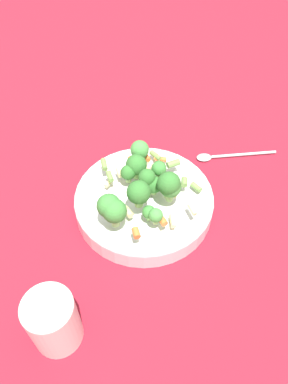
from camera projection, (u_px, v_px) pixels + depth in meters
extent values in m
plane|color=maroon|center=(144.00, 208.00, 0.81)|extent=(3.00, 3.00, 0.00)
cylinder|color=white|center=(144.00, 203.00, 0.79)|extent=(0.29, 0.29, 0.04)
torus|color=white|center=(144.00, 197.00, 0.78)|extent=(0.29, 0.29, 0.01)
cylinder|color=#8CB766|center=(153.00, 191.00, 0.77)|extent=(0.01, 0.01, 0.01)
sphere|color=#33722D|center=(154.00, 185.00, 0.75)|extent=(0.04, 0.04, 0.04)
cylinder|color=#8CB766|center=(136.00, 174.00, 0.79)|extent=(0.02, 0.02, 0.02)
sphere|color=#33722D|center=(136.00, 165.00, 0.77)|extent=(0.04, 0.04, 0.04)
cylinder|color=#8CB766|center=(149.00, 217.00, 0.73)|extent=(0.01, 0.01, 0.01)
sphere|color=#3D8438|center=(149.00, 212.00, 0.71)|extent=(0.03, 0.03, 0.03)
cylinder|color=#8CB766|center=(148.00, 184.00, 0.76)|extent=(0.01, 0.01, 0.01)
sphere|color=#33722D|center=(148.00, 178.00, 0.74)|extent=(0.03, 0.03, 0.03)
cylinder|color=#8CB766|center=(128.00, 179.00, 0.78)|extent=(0.01, 0.01, 0.01)
sphere|color=#33722D|center=(128.00, 172.00, 0.77)|extent=(0.03, 0.03, 0.03)
cylinder|color=#8CB766|center=(114.00, 220.00, 0.71)|extent=(0.02, 0.02, 0.02)
sphere|color=#3D8438|center=(113.00, 210.00, 0.68)|extent=(0.05, 0.05, 0.05)
cylinder|color=#8CB766|center=(159.00, 175.00, 0.78)|extent=(0.01, 0.01, 0.02)
sphere|color=#3D8438|center=(159.00, 168.00, 0.77)|extent=(0.03, 0.03, 0.03)
cylinder|color=#8CB766|center=(170.00, 196.00, 0.74)|extent=(0.02, 0.02, 0.02)
sphere|color=#479342|center=(170.00, 187.00, 0.72)|extent=(0.04, 0.04, 0.04)
cylinder|color=#8CB766|center=(168.00, 193.00, 0.74)|extent=(0.02, 0.02, 0.02)
sphere|color=#33722D|center=(169.00, 184.00, 0.72)|extent=(0.05, 0.05, 0.05)
cylinder|color=#8CB766|center=(140.00, 158.00, 0.82)|extent=(0.01, 0.01, 0.02)
sphere|color=#479342|center=(140.00, 150.00, 0.80)|extent=(0.04, 0.04, 0.04)
cylinder|color=#8CB766|center=(110.00, 216.00, 0.71)|extent=(0.02, 0.02, 0.02)
sphere|color=#3D8438|center=(109.00, 206.00, 0.69)|extent=(0.05, 0.05, 0.05)
cylinder|color=#8CB766|center=(139.00, 202.00, 0.73)|extent=(0.02, 0.02, 0.02)
sphere|color=#33722D|center=(139.00, 192.00, 0.70)|extent=(0.05, 0.05, 0.05)
cylinder|color=#8CB766|center=(156.00, 221.00, 0.71)|extent=(0.01, 0.01, 0.01)
sphere|color=#479342|center=(156.00, 215.00, 0.70)|extent=(0.03, 0.03, 0.03)
cylinder|color=orange|center=(136.00, 233.00, 0.68)|extent=(0.02, 0.02, 0.01)
cylinder|color=beige|center=(128.00, 212.00, 0.72)|extent=(0.03, 0.02, 0.01)
cylinder|color=beige|center=(173.00, 221.00, 0.72)|extent=(0.03, 0.03, 0.01)
cylinder|color=#729E4C|center=(156.00, 155.00, 0.83)|extent=(0.03, 0.02, 0.01)
cylinder|color=beige|center=(119.00, 172.00, 0.79)|extent=(0.03, 0.02, 0.01)
cylinder|color=beige|center=(170.00, 195.00, 0.75)|extent=(0.03, 0.02, 0.01)
cylinder|color=orange|center=(162.00, 220.00, 0.70)|extent=(0.02, 0.02, 0.01)
cylinder|color=orange|center=(133.00, 162.00, 0.82)|extent=(0.03, 0.02, 0.01)
cylinder|color=beige|center=(148.00, 167.00, 0.81)|extent=(0.02, 0.02, 0.01)
cylinder|color=#729E4C|center=(173.00, 164.00, 0.80)|extent=(0.03, 0.03, 0.01)
cylinder|color=beige|center=(109.00, 183.00, 0.78)|extent=(0.01, 0.02, 0.01)
cylinder|color=#729E4C|center=(196.00, 187.00, 0.78)|extent=(0.03, 0.02, 0.01)
cylinder|color=orange|center=(160.00, 159.00, 0.83)|extent=(0.03, 0.02, 0.01)
cylinder|color=beige|center=(192.00, 210.00, 0.72)|extent=(0.03, 0.02, 0.01)
cylinder|color=orange|center=(146.00, 156.00, 0.82)|extent=(0.03, 0.02, 0.01)
cylinder|color=beige|center=(140.00, 186.00, 0.77)|extent=(0.02, 0.03, 0.01)
cylinder|color=#729E4C|center=(110.00, 176.00, 0.77)|extent=(0.03, 0.02, 0.01)
cylinder|color=#729E4C|center=(184.00, 182.00, 0.77)|extent=(0.02, 0.02, 0.01)
cylinder|color=#729E4C|center=(104.00, 165.00, 0.79)|extent=(0.03, 0.03, 0.01)
cylinder|color=silver|center=(53.00, 322.00, 0.59)|extent=(0.08, 0.08, 0.11)
torus|color=silver|center=(46.00, 307.00, 0.55)|extent=(0.08, 0.08, 0.01)
cylinder|color=silver|center=(244.00, 154.00, 0.91)|extent=(0.13, 0.11, 0.01)
ellipsoid|color=silver|center=(204.00, 157.00, 0.90)|extent=(0.04, 0.04, 0.01)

